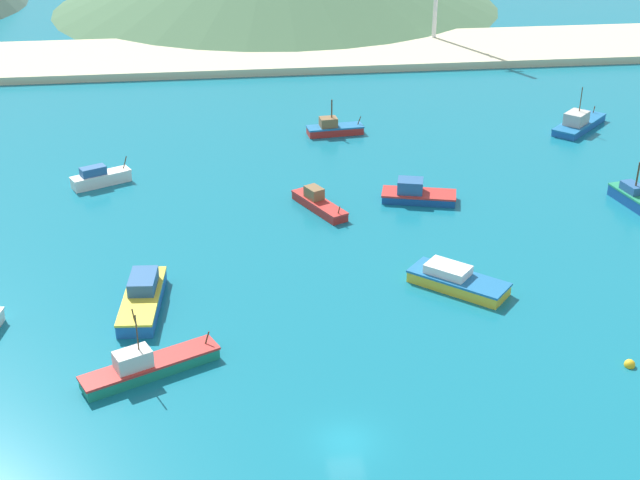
{
  "coord_description": "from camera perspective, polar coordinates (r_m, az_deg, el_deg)",
  "views": [
    {
      "loc": [
        -7.39,
        -46.04,
        38.92
      ],
      "look_at": [
        1.48,
        27.09,
        1.61
      ],
      "focal_mm": 49.07,
      "sensor_mm": 36.0,
      "label": 1
    }
  ],
  "objects": [
    {
      "name": "fishing_boat_1",
      "position": [
        98.96,
        19.87,
        2.56
      ],
      "size": [
        3.4,
        7.65,
        4.89
      ],
      "color": "#14478C",
      "rests_on": "ground"
    },
    {
      "name": "fishing_boat_8",
      "position": [
        78.45,
        8.88,
        -2.6
      ],
      "size": [
        8.78,
        8.28,
        1.97
      ],
      "color": "gold",
      "rests_on": "ground"
    },
    {
      "name": "buoy_1",
      "position": [
        71.66,
        19.54,
        -7.67
      ],
      "size": [
        0.85,
        0.85,
        0.85
      ],
      "color": "gold",
      "rests_on": "ground"
    },
    {
      "name": "ground",
      "position": [
        85.85,
        -1.21,
        -0.29
      ],
      "size": [
        260.0,
        280.0,
        0.5
      ],
      "color": "#146B7F"
    },
    {
      "name": "fishing_boat_9",
      "position": [
        67.66,
        -11.19,
        -8.05
      ],
      "size": [
        10.63,
        6.57,
        5.43
      ],
      "color": "#198466",
      "rests_on": "ground"
    },
    {
      "name": "fishing_boat_11",
      "position": [
        92.37,
        -0.11,
        2.42
      ],
      "size": [
        5.36,
        8.22,
        2.21
      ],
      "color": "red",
      "rests_on": "ground"
    },
    {
      "name": "fishing_boat_5",
      "position": [
        120.6,
        16.5,
        7.33
      ],
      "size": [
        9.6,
        9.58,
        5.75
      ],
      "color": "#1E5BA8",
      "rests_on": "ground"
    },
    {
      "name": "fishing_boat_4",
      "position": [
        101.36,
        -14.17,
        3.98
      ],
      "size": [
        6.78,
        4.61,
        2.75
      ],
      "color": "silver",
      "rests_on": "ground"
    },
    {
      "name": "fishing_boat_13",
      "position": [
        113.89,
        0.9,
        7.29
      ],
      "size": [
        7.47,
        3.08,
        4.66
      ],
      "color": "red",
      "rests_on": "ground"
    },
    {
      "name": "beach_strip",
      "position": [
        150.09,
        -3.95,
        12.0
      ],
      "size": [
        247.0,
        22.54,
        1.2
      ],
      "primitive_type": "cube",
      "color": "beige",
      "rests_on": "ground"
    },
    {
      "name": "fishing_boat_10",
      "position": [
        76.17,
        -11.5,
        -3.67
      ],
      "size": [
        3.8,
        10.05,
        2.69
      ],
      "color": "#1E5BA8",
      "rests_on": "ground"
    },
    {
      "name": "fishing_boat_3",
      "position": [
        94.91,
        6.31,
        3.02
      ],
      "size": [
        8.45,
        4.97,
        2.41
      ],
      "color": "#14478C",
      "rests_on": "ground"
    }
  ]
}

